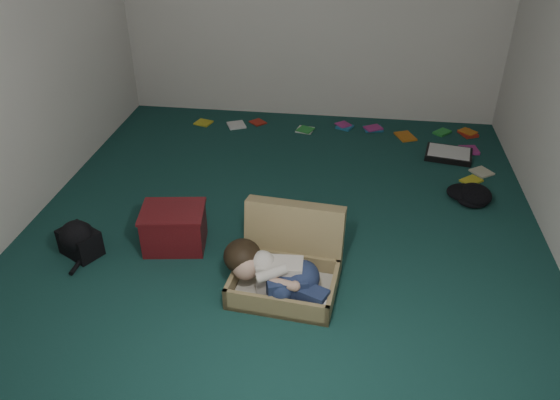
# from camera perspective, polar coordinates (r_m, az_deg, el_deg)

# --- Properties ---
(floor) EXTENTS (4.50, 4.50, 0.00)m
(floor) POSITION_cam_1_polar(r_m,az_deg,el_deg) (4.28, 0.27, -2.92)
(floor) COLOR #153E3A
(floor) RESTS_ON ground
(wall_front) EXTENTS (4.50, 0.00, 4.50)m
(wall_front) POSITION_cam_1_polar(r_m,az_deg,el_deg) (1.74, -9.59, -9.88)
(wall_front) COLOR silver
(wall_front) RESTS_ON ground
(wall_left) EXTENTS (0.00, 4.50, 4.50)m
(wall_left) POSITION_cam_1_polar(r_m,az_deg,el_deg) (4.41, -27.21, 13.49)
(wall_left) COLOR silver
(wall_left) RESTS_ON ground
(suitcase) EXTENTS (0.74, 0.73, 0.50)m
(suitcase) POSITION_cam_1_polar(r_m,az_deg,el_deg) (3.69, 0.87, -6.57)
(suitcase) COLOR #988353
(suitcase) RESTS_ON floor
(person) EXTENTS (0.73, 0.41, 0.31)m
(person) POSITION_cam_1_polar(r_m,az_deg,el_deg) (3.54, -0.49, -7.62)
(person) COLOR silver
(person) RESTS_ON suitcase
(maroon_bin) EXTENTS (0.50, 0.42, 0.31)m
(maroon_bin) POSITION_cam_1_polar(r_m,az_deg,el_deg) (4.08, -10.99, -2.87)
(maroon_bin) COLOR #581216
(maroon_bin) RESTS_ON floor
(backpack) EXTENTS (0.45, 0.42, 0.21)m
(backpack) POSITION_cam_1_polar(r_m,az_deg,el_deg) (4.21, -20.18, -4.09)
(backpack) COLOR black
(backpack) RESTS_ON floor
(clothing_pile) EXTENTS (0.47, 0.41, 0.13)m
(clothing_pile) POSITION_cam_1_polar(r_m,az_deg,el_deg) (4.80, 18.92, 0.32)
(clothing_pile) COLOR black
(clothing_pile) RESTS_ON floor
(paper_tray) EXTENTS (0.48, 0.39, 0.06)m
(paper_tray) POSITION_cam_1_polar(r_m,az_deg,el_deg) (5.54, 17.21, 4.60)
(paper_tray) COLOR black
(paper_tray) RESTS_ON floor
(book_scatter) EXTENTS (3.02, 1.23, 0.02)m
(book_scatter) POSITION_cam_1_polar(r_m,az_deg,el_deg) (5.75, 9.09, 6.48)
(book_scatter) COLOR gold
(book_scatter) RESTS_ON floor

